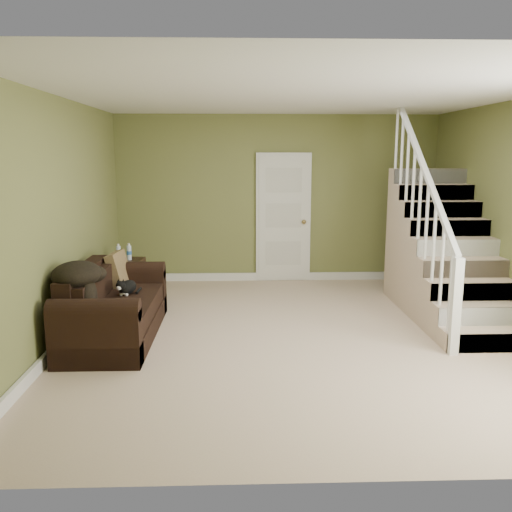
{
  "coord_description": "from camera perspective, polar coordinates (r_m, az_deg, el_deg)",
  "views": [
    {
      "loc": [
        -0.62,
        -5.76,
        2.0
      ],
      "look_at": [
        -0.42,
        0.25,
        0.86
      ],
      "focal_mm": 38.0,
      "sensor_mm": 36.0,
      "label": 1
    }
  ],
  "objects": [
    {
      "name": "throw_pillow",
      "position": [
        6.81,
        -14.18,
        -1.53
      ],
      "size": [
        0.26,
        0.48,
        0.47
      ],
      "primitive_type": "cube",
      "rotation": [
        0.0,
        -0.24,
        -0.09
      ],
      "color": "brown",
      "rests_on": "sofa"
    },
    {
      "name": "staircase",
      "position": [
        7.34,
        18.94,
        -0.55
      ],
      "size": [
        1.0,
        2.51,
        2.82
      ],
      "color": "tan",
      "rests_on": "floor"
    },
    {
      "name": "cat",
      "position": [
        6.33,
        -13.41,
        -3.23
      ],
      "size": [
        0.24,
        0.45,
        0.22
      ],
      "rotation": [
        0.0,
        0.0,
        -0.29
      ],
      "color": "black",
      "rests_on": "sofa"
    },
    {
      "name": "side_table",
      "position": [
        7.8,
        -13.54,
        -2.32
      ],
      "size": [
        0.51,
        0.51,
        0.78
      ],
      "rotation": [
        0.0,
        0.0,
        -0.1
      ],
      "color": "black",
      "rests_on": "floor"
    },
    {
      "name": "baseboard_back",
      "position": [
        8.72,
        2.17,
        -2.16
      ],
      "size": [
        5.0,
        0.04,
        0.12
      ],
      "primitive_type": "cube",
      "color": "white",
      "rests_on": "floor"
    },
    {
      "name": "wall_left",
      "position": [
        6.1,
        -19.93,
        3.47
      ],
      "size": [
        0.04,
        5.5,
        2.6
      ],
      "primitive_type": "cube",
      "color": "olive",
      "rests_on": "floor"
    },
    {
      "name": "door",
      "position": [
        8.55,
        2.9,
        4.01
      ],
      "size": [
        0.86,
        0.12,
        2.02
      ],
      "color": "white",
      "rests_on": "floor"
    },
    {
      "name": "wall_front",
      "position": [
        3.15,
        9.46,
        -2.28
      ],
      "size": [
        5.0,
        0.04,
        2.6
      ],
      "primitive_type": "cube",
      "color": "olive",
      "rests_on": "floor"
    },
    {
      "name": "floor",
      "position": [
        6.13,
        4.0,
        -8.37
      ],
      "size": [
        5.0,
        5.5,
        0.01
      ],
      "primitive_type": "cube",
      "color": "tan",
      "rests_on": "ground"
    },
    {
      "name": "throw_blanket",
      "position": [
        5.73,
        -18.38,
        -1.83
      ],
      "size": [
        0.58,
        0.7,
        0.26
      ],
      "primitive_type": "ellipsoid",
      "rotation": [
        0.0,
        0.0,
        0.18
      ],
      "color": "black",
      "rests_on": "sofa"
    },
    {
      "name": "baseboard_right",
      "position": [
        6.82,
        25.29,
        -6.89
      ],
      "size": [
        0.04,
        5.5,
        0.12
      ],
      "primitive_type": "cube",
      "color": "white",
      "rests_on": "floor"
    },
    {
      "name": "ceiling",
      "position": [
        5.82,
        4.35,
        16.58
      ],
      "size": [
        5.0,
        5.5,
        0.01
      ],
      "primitive_type": "cube",
      "color": "white",
      "rests_on": "wall_back"
    },
    {
      "name": "wall_back",
      "position": [
        8.56,
        2.22,
        6.0
      ],
      "size": [
        5.0,
        0.04,
        2.6
      ],
      "primitive_type": "cube",
      "color": "olive",
      "rests_on": "floor"
    },
    {
      "name": "baseboard_left",
      "position": [
        6.35,
        -18.96,
        -7.68
      ],
      "size": [
        0.04,
        5.5,
        0.12
      ],
      "primitive_type": "cube",
      "color": "white",
      "rests_on": "floor"
    },
    {
      "name": "banana",
      "position": [
        5.98,
        -14.41,
        -4.66
      ],
      "size": [
        0.09,
        0.19,
        0.05
      ],
      "primitive_type": "ellipsoid",
      "rotation": [
        0.0,
        0.0,
        0.24
      ],
      "color": "yellow",
      "rests_on": "sofa"
    },
    {
      "name": "sofa",
      "position": [
        6.21,
        -14.91,
        -5.57
      ],
      "size": [
        0.86,
        1.98,
        0.78
      ],
      "color": "black",
      "rests_on": "floor"
    }
  ]
}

